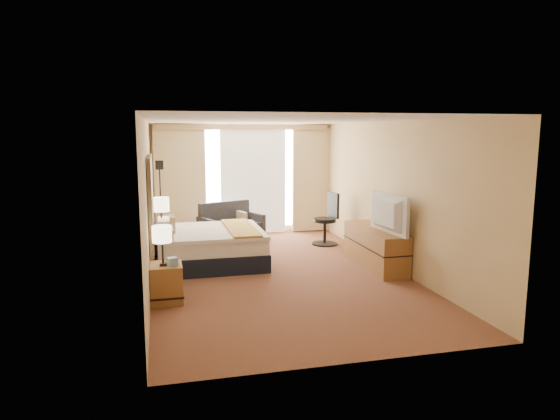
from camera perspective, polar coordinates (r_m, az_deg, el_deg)
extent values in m
cube|color=#51171A|center=(8.69, -0.40, -7.20)|extent=(4.20, 7.00, 0.02)
cube|color=silver|center=(8.35, -0.42, 10.20)|extent=(4.20, 7.00, 0.02)
cube|color=#DDB887|center=(11.84, -4.32, 3.50)|extent=(4.20, 0.02, 2.60)
cube|color=#DDB887|center=(5.13, 8.63, -3.73)|extent=(4.20, 0.02, 2.60)
cube|color=#DDB887|center=(8.20, -14.84, 0.82)|extent=(0.02, 7.00, 2.60)
cube|color=#DDB887|center=(9.13, 12.52, 1.70)|extent=(0.02, 7.00, 2.60)
cube|color=black|center=(8.40, -14.54, 0.88)|extent=(0.06, 1.85, 1.50)
cube|color=olive|center=(7.39, -12.86, -8.13)|extent=(0.45, 0.52, 0.55)
cube|color=olive|center=(9.81, -13.11, -3.90)|extent=(0.45, 0.52, 0.55)
cube|color=olive|center=(9.19, 10.80, -4.22)|extent=(0.50, 1.80, 0.70)
cube|color=white|center=(11.85, -3.10, 3.62)|extent=(2.30, 0.02, 2.30)
cube|color=beige|center=(11.57, -11.33, 3.08)|extent=(1.15, 0.09, 2.50)
cube|color=beige|center=(12.10, 3.52, 3.49)|extent=(0.90, 0.09, 2.50)
cube|color=silver|center=(11.81, -3.07, 3.36)|extent=(1.55, 0.04, 2.50)
cube|color=#DDB887|center=(11.63, -4.26, 9.43)|extent=(4.00, 0.16, 0.12)
cube|color=black|center=(9.30, -7.96, -5.20)|extent=(1.91, 1.73, 0.32)
cube|color=white|center=(9.23, -8.00, -3.42)|extent=(1.86, 1.68, 0.27)
cube|color=white|center=(9.20, -7.57, -2.44)|extent=(1.74, 1.74, 0.06)
cube|color=#BB822B|center=(9.26, -4.56, -2.03)|extent=(0.50, 1.74, 0.04)
cube|color=white|center=(8.72, -12.94, -2.46)|extent=(0.25, 0.71, 0.16)
cube|color=white|center=(9.55, -13.02, -1.49)|extent=(0.25, 0.71, 0.16)
cube|color=beige|center=(9.13, -12.19, -1.70)|extent=(0.09, 0.38, 0.33)
cube|color=#5A1923|center=(11.21, -5.55, -2.91)|extent=(1.55, 1.22, 0.24)
cube|color=#2F2E34|center=(11.13, -5.44, -1.94)|extent=(1.40, 1.05, 0.16)
cube|color=#2F2E34|center=(11.37, -6.37, -0.37)|extent=(1.22, 0.63, 0.54)
cube|color=#2F2E34|center=(10.85, -8.42, -2.12)|extent=(0.38, 0.71, 0.44)
cube|color=#2F2E34|center=(11.51, -2.88, -1.41)|extent=(0.38, 0.71, 0.44)
cube|color=beige|center=(11.23, -4.39, -0.97)|extent=(0.21, 0.34, 0.31)
cube|color=black|center=(11.09, -13.30, -3.82)|extent=(0.23, 0.23, 0.03)
cylinder|color=black|center=(10.94, -13.46, 0.38)|extent=(0.03, 0.03, 1.62)
cube|color=black|center=(10.85, -13.63, 5.03)|extent=(0.17, 0.17, 0.19)
cylinder|color=black|center=(10.87, 5.12, -3.85)|extent=(0.55, 0.55, 0.03)
cylinder|color=black|center=(10.82, 5.13, -2.47)|extent=(0.07, 0.07, 0.49)
cylinder|color=black|center=(10.77, 5.15, -1.16)|extent=(0.48, 0.48, 0.08)
cube|color=black|center=(10.81, 6.09, 0.57)|extent=(0.13, 0.44, 0.55)
cube|color=black|center=(7.25, -13.22, -6.06)|extent=(0.10, 0.10, 0.04)
cylinder|color=black|center=(7.20, -13.28, -4.61)|extent=(0.03, 0.03, 0.34)
cylinder|color=beige|center=(7.15, -13.35, -2.69)|extent=(0.27, 0.27, 0.23)
cube|color=black|center=(9.70, -13.36, -2.27)|extent=(0.11, 0.11, 0.04)
cylinder|color=black|center=(9.66, -13.40, -1.02)|extent=(0.03, 0.03, 0.38)
cylinder|color=beige|center=(9.62, -13.46, 0.63)|extent=(0.31, 0.31, 0.26)
cube|color=#7F9FC5|center=(7.20, -12.22, -5.80)|extent=(0.17, 0.17, 0.12)
cube|color=black|center=(9.82, -13.11, -2.03)|extent=(0.20, 0.16, 0.07)
imported|color=black|center=(8.68, 11.72, -0.40)|extent=(0.23, 1.17, 0.67)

